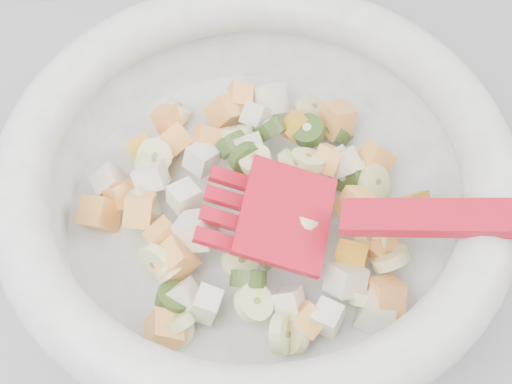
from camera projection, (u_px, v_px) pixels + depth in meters
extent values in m
cylinder|color=white|center=(256.00, 220.00, 0.54)|extent=(0.29, 0.29, 0.02)
torus|color=white|center=(256.00, 168.00, 0.48)|extent=(0.36, 0.36, 0.04)
cylinder|color=beige|center=(255.00, 160.00, 0.50)|extent=(0.03, 0.03, 0.01)
cylinder|color=beige|center=(363.00, 295.00, 0.48)|extent=(0.03, 0.03, 0.03)
cylinder|color=beige|center=(281.00, 334.00, 0.46)|extent=(0.02, 0.04, 0.04)
cylinder|color=beige|center=(391.00, 259.00, 0.49)|extent=(0.04, 0.03, 0.03)
cylinder|color=beige|center=(146.00, 202.00, 0.51)|extent=(0.02, 0.04, 0.03)
cylinder|color=beige|center=(308.00, 160.00, 0.52)|extent=(0.04, 0.04, 0.02)
cylinder|color=beige|center=(174.00, 330.00, 0.47)|extent=(0.03, 0.04, 0.02)
cylinder|color=beige|center=(151.00, 165.00, 0.53)|extent=(0.03, 0.03, 0.03)
cylinder|color=beige|center=(235.00, 132.00, 0.54)|extent=(0.04, 0.03, 0.03)
cylinder|color=beige|center=(371.00, 293.00, 0.48)|extent=(0.03, 0.03, 0.02)
cylinder|color=beige|center=(156.00, 262.00, 0.48)|extent=(0.03, 0.03, 0.03)
cylinder|color=beige|center=(291.00, 166.00, 0.51)|extent=(0.02, 0.03, 0.03)
cylinder|color=beige|center=(311.00, 109.00, 0.57)|extent=(0.03, 0.03, 0.03)
cylinder|color=beige|center=(335.00, 118.00, 0.57)|extent=(0.02, 0.04, 0.04)
cylinder|color=beige|center=(305.00, 225.00, 0.48)|extent=(0.03, 0.02, 0.03)
cylinder|color=beige|center=(154.00, 157.00, 0.53)|extent=(0.04, 0.03, 0.03)
cylinder|color=beige|center=(254.00, 302.00, 0.46)|extent=(0.03, 0.03, 0.02)
cylinder|color=beige|center=(374.00, 182.00, 0.52)|extent=(0.03, 0.04, 0.03)
cylinder|color=beige|center=(293.00, 334.00, 0.47)|extent=(0.03, 0.04, 0.04)
cylinder|color=beige|center=(178.00, 110.00, 0.57)|extent=(0.03, 0.03, 0.03)
cylinder|color=beige|center=(177.00, 322.00, 0.46)|extent=(0.03, 0.03, 0.02)
cylinder|color=beige|center=(240.00, 261.00, 0.48)|extent=(0.03, 0.03, 0.02)
cylinder|color=beige|center=(350.00, 168.00, 0.53)|extent=(0.03, 0.02, 0.03)
cylinder|color=beige|center=(372.00, 236.00, 0.49)|extent=(0.03, 0.03, 0.03)
cylinder|color=beige|center=(410.00, 215.00, 0.51)|extent=(0.02, 0.03, 0.03)
cylinder|color=beige|center=(169.00, 270.00, 0.48)|extent=(0.03, 0.02, 0.03)
cube|color=#FFAF50|center=(330.00, 160.00, 0.52)|extent=(0.03, 0.03, 0.03)
cube|color=#FFAF50|center=(358.00, 207.00, 0.51)|extent=(0.04, 0.03, 0.03)
cube|color=#FFAF50|center=(386.00, 298.00, 0.48)|extent=(0.02, 0.03, 0.04)
cube|color=#FFAF50|center=(227.00, 112.00, 0.57)|extent=(0.04, 0.03, 0.04)
cube|color=#FFAF50|center=(210.00, 141.00, 0.54)|extent=(0.03, 0.03, 0.03)
cube|color=#FFAF50|center=(310.00, 320.00, 0.46)|extent=(0.03, 0.03, 0.03)
cube|color=#FFAF50|center=(173.00, 142.00, 0.55)|extent=(0.03, 0.04, 0.03)
cube|color=#FFAF50|center=(337.00, 120.00, 0.55)|extent=(0.03, 0.03, 0.03)
cube|color=#FFAF50|center=(122.00, 195.00, 0.52)|extent=(0.03, 0.03, 0.03)
cube|color=#FFAF50|center=(100.00, 214.00, 0.52)|extent=(0.04, 0.03, 0.04)
cube|color=#FFAF50|center=(176.00, 259.00, 0.48)|extent=(0.04, 0.03, 0.03)
cube|color=#FFAF50|center=(240.00, 97.00, 0.57)|extent=(0.02, 0.03, 0.03)
cube|color=#FFAF50|center=(164.00, 330.00, 0.46)|extent=(0.03, 0.03, 0.03)
cube|color=#FFAF50|center=(167.00, 119.00, 0.56)|extent=(0.03, 0.03, 0.03)
cube|color=#FFAF50|center=(140.00, 210.00, 0.50)|extent=(0.03, 0.04, 0.03)
cube|color=#FFAF50|center=(378.00, 244.00, 0.50)|extent=(0.03, 0.03, 0.03)
cube|color=#FFAF50|center=(165.00, 238.00, 0.49)|extent=(0.03, 0.03, 0.03)
cube|color=#FFAF50|center=(374.00, 160.00, 0.53)|extent=(0.03, 0.03, 0.03)
cylinder|color=#5C9230|center=(308.00, 131.00, 0.54)|extent=(0.03, 0.03, 0.02)
cylinder|color=#5C9230|center=(261.00, 251.00, 0.48)|extent=(0.03, 0.03, 0.04)
cylinder|color=#5C9230|center=(345.00, 175.00, 0.52)|extent=(0.03, 0.03, 0.03)
cylinder|color=#5C9230|center=(339.00, 131.00, 0.56)|extent=(0.03, 0.03, 0.03)
cylinder|color=#5C9230|center=(174.00, 299.00, 0.47)|extent=(0.04, 0.04, 0.02)
cylinder|color=#5C9230|center=(248.00, 279.00, 0.47)|extent=(0.04, 0.03, 0.04)
cylinder|color=#5C9230|center=(294.00, 229.00, 0.48)|extent=(0.03, 0.03, 0.03)
cylinder|color=#5C9230|center=(270.00, 129.00, 0.54)|extent=(0.03, 0.03, 0.03)
cylinder|color=#5C9230|center=(247.00, 159.00, 0.50)|extent=(0.03, 0.02, 0.03)
cylinder|color=#5C9230|center=(232.00, 145.00, 0.53)|extent=(0.03, 0.03, 0.03)
cube|color=white|center=(346.00, 280.00, 0.48)|extent=(0.03, 0.03, 0.03)
cube|color=white|center=(202.00, 159.00, 0.52)|extent=(0.03, 0.03, 0.02)
cube|color=white|center=(184.00, 197.00, 0.50)|extent=(0.03, 0.03, 0.02)
cube|color=white|center=(376.00, 312.00, 0.48)|extent=(0.03, 0.03, 0.03)
cube|color=white|center=(336.00, 160.00, 0.52)|extent=(0.03, 0.02, 0.03)
cube|color=white|center=(247.00, 147.00, 0.52)|extent=(0.03, 0.03, 0.03)
cube|color=white|center=(291.00, 228.00, 0.49)|extent=(0.03, 0.02, 0.03)
cube|color=white|center=(196.00, 230.00, 0.48)|extent=(0.03, 0.04, 0.04)
cube|color=white|center=(270.00, 101.00, 0.57)|extent=(0.03, 0.04, 0.04)
cube|color=white|center=(289.00, 301.00, 0.47)|extent=(0.02, 0.03, 0.03)
cube|color=white|center=(257.00, 116.00, 0.56)|extent=(0.03, 0.03, 0.03)
cube|color=white|center=(327.00, 318.00, 0.46)|extent=(0.03, 0.02, 0.02)
cube|color=white|center=(151.00, 177.00, 0.52)|extent=(0.03, 0.03, 0.03)
cube|color=white|center=(206.00, 304.00, 0.47)|extent=(0.03, 0.02, 0.03)
cube|color=white|center=(343.00, 163.00, 0.52)|extent=(0.03, 0.03, 0.03)
cube|color=white|center=(109.00, 182.00, 0.53)|extent=(0.03, 0.02, 0.03)
cube|color=white|center=(157.00, 151.00, 0.54)|extent=(0.02, 0.02, 0.02)
cube|color=white|center=(183.00, 297.00, 0.47)|extent=(0.03, 0.03, 0.03)
cube|color=gold|center=(352.00, 256.00, 0.49)|extent=(0.03, 0.03, 0.02)
cube|color=gold|center=(142.00, 151.00, 0.54)|extent=(0.02, 0.03, 0.03)
cube|color=gold|center=(293.00, 126.00, 0.54)|extent=(0.03, 0.03, 0.02)
cube|color=gold|center=(415.00, 204.00, 0.52)|extent=(0.03, 0.03, 0.03)
cube|color=red|center=(285.00, 216.00, 0.47)|extent=(0.08, 0.09, 0.03)
cube|color=red|center=(231.00, 179.00, 0.49)|extent=(0.03, 0.02, 0.02)
cube|color=red|center=(227.00, 199.00, 0.48)|extent=(0.03, 0.02, 0.02)
cube|color=red|center=(222.00, 219.00, 0.48)|extent=(0.03, 0.02, 0.02)
cube|color=red|center=(216.00, 240.00, 0.47)|extent=(0.03, 0.02, 0.02)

